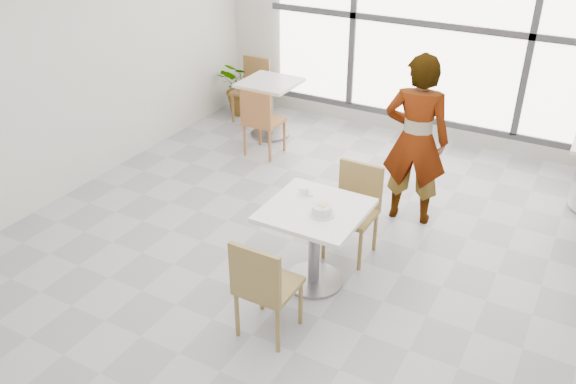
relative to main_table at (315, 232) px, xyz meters
The scene contains 14 objects.
floor 0.54m from the main_table, 160.69° to the left, with size 7.00×7.00×0.00m, color #9E9EA5.
wall_back 3.67m from the main_table, 91.79° to the left, with size 6.00×6.00×0.00m, color silver.
wall_left 3.26m from the main_table, behind, with size 7.00×7.00×0.00m, color silver.
window 3.61m from the main_table, 91.82° to the left, with size 4.60×0.07×2.52m.
main_table is the anchor object (origin of this frame).
chair_near 0.79m from the main_table, 92.03° to the right, with size 0.42×0.42×0.87m.
chair_far 0.63m from the main_table, 81.08° to the left, with size 0.42×0.42×0.87m.
oatmeal_bowl 0.29m from the main_table, 35.62° to the right, with size 0.21×0.21×0.09m.
coffee_cup 0.36m from the main_table, 139.31° to the left, with size 0.16×0.13×0.07m.
person 1.53m from the main_table, 76.15° to the left, with size 0.63×0.41×1.73m, color black.
bg_table_left 3.24m from the main_table, 127.33° to the left, with size 0.70×0.70×0.75m.
bg_chair_left_near 2.63m from the main_table, 131.33° to the left, with size 0.42×0.42×0.87m.
bg_chair_left_far 3.86m from the main_table, 129.73° to the left, with size 0.42×0.42×0.87m.
plant_left 4.09m from the main_table, 131.22° to the left, with size 0.70×0.60×0.78m, color #528043.
Camera 1 is at (1.96, -3.82, 3.25)m, focal length 37.22 mm.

